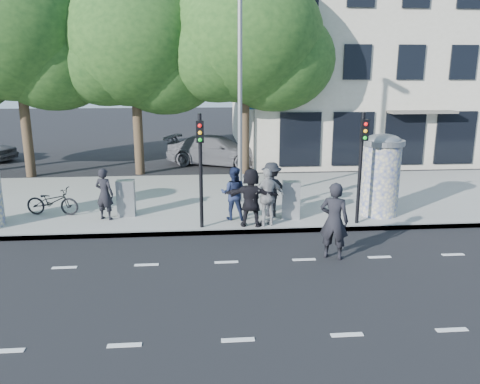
{
  "coord_description": "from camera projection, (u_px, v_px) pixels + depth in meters",
  "views": [
    {
      "loc": [
        -0.6,
        -9.65,
        4.61
      ],
      "look_at": [
        0.53,
        3.5,
        1.3
      ],
      "focal_mm": 35.0,
      "sensor_mm": 36.0,
      "label": 1
    }
  ],
  "objects": [
    {
      "name": "ground",
      "position": [
        230.0,
        286.0,
        10.49
      ],
      "size": [
        120.0,
        120.0,
        0.0
      ],
      "primitive_type": "plane",
      "color": "black",
      "rests_on": "ground"
    },
    {
      "name": "sidewalk",
      "position": [
        217.0,
        198.0,
        17.72
      ],
      "size": [
        40.0,
        8.0,
        0.15
      ],
      "primitive_type": "cube",
      "color": "gray",
      "rests_on": "ground"
    },
    {
      "name": "curb",
      "position": [
        222.0,
        232.0,
        13.91
      ],
      "size": [
        40.0,
        0.1,
        0.16
      ],
      "primitive_type": "cube",
      "color": "slate",
      "rests_on": "ground"
    },
    {
      "name": "lane_dash_near",
      "position": [
        238.0,
        340.0,
        8.37
      ],
      "size": [
        32.0,
        0.12,
        0.01
      ],
      "primitive_type": "cube",
      "color": "silver",
      "rests_on": "ground"
    },
    {
      "name": "lane_dash_far",
      "position": [
        226.0,
        262.0,
        11.85
      ],
      "size": [
        32.0,
        0.12,
        0.01
      ],
      "primitive_type": "cube",
      "color": "silver",
      "rests_on": "ground"
    },
    {
      "name": "ad_column_right",
      "position": [
        381.0,
        173.0,
        15.1
      ],
      "size": [
        1.36,
        1.36,
        2.65
      ],
      "color": "beige",
      "rests_on": "sidewalk"
    },
    {
      "name": "traffic_pole_near",
      "position": [
        201.0,
        159.0,
        13.57
      ],
      "size": [
        0.22,
        0.31,
        3.4
      ],
      "color": "black",
      "rests_on": "sidewalk"
    },
    {
      "name": "traffic_pole_far",
      "position": [
        361.0,
        157.0,
        13.97
      ],
      "size": [
        0.22,
        0.31,
        3.4
      ],
      "color": "black",
      "rests_on": "sidewalk"
    },
    {
      "name": "street_lamp",
      "position": [
        240.0,
        69.0,
        15.81
      ],
      "size": [
        0.25,
        0.93,
        8.0
      ],
      "color": "slate",
      "rests_on": "sidewalk"
    },
    {
      "name": "tree_mid_left",
      "position": [
        15.0,
        30.0,
        20.29
      ],
      "size": [
        7.2,
        7.2,
        9.57
      ],
      "color": "#38281C",
      "rests_on": "ground"
    },
    {
      "name": "tree_near_left",
      "position": [
        133.0,
        42.0,
        21.0
      ],
      "size": [
        6.8,
        6.8,
        8.97
      ],
      "color": "#38281C",
      "rests_on": "ground"
    },
    {
      "name": "tree_center",
      "position": [
        245.0,
        36.0,
        20.97
      ],
      "size": [
        7.0,
        7.0,
        9.3
      ],
      "color": "#38281C",
      "rests_on": "ground"
    },
    {
      "name": "building",
      "position": [
        399.0,
        52.0,
        29.35
      ],
      "size": [
        20.3,
        15.85,
        12.0
      ],
      "color": "#B4AC97",
      "rests_on": "ground"
    },
    {
      "name": "ped_b",
      "position": [
        105.0,
        194.0,
        14.69
      ],
      "size": [
        0.71,
        0.59,
        1.66
      ],
      "primitive_type": "imported",
      "rotation": [
        0.0,
        0.0,
        2.76
      ],
      "color": "black",
      "rests_on": "sidewalk"
    },
    {
      "name": "ped_c",
      "position": [
        233.0,
        193.0,
        14.72
      ],
      "size": [
        0.92,
        0.78,
        1.68
      ],
      "primitive_type": "imported",
      "rotation": [
        0.0,
        0.0,
        2.95
      ],
      "color": "#1B2344",
      "rests_on": "sidewalk"
    },
    {
      "name": "ped_d",
      "position": [
        271.0,
        189.0,
        15.06
      ],
      "size": [
        1.16,
        0.69,
        1.77
      ],
      "primitive_type": "imported",
      "rotation": [
        0.0,
        0.0,
        3.17
      ],
      "color": "black",
      "rests_on": "sidewalk"
    },
    {
      "name": "ped_e",
      "position": [
        268.0,
        197.0,
        14.08
      ],
      "size": [
        1.16,
        0.84,
        1.77
      ],
      "primitive_type": "imported",
      "rotation": [
        0.0,
        0.0,
        3.41
      ],
      "color": "gray",
      "rests_on": "sidewalk"
    },
    {
      "name": "ped_f",
      "position": [
        251.0,
        197.0,
        14.04
      ],
      "size": [
        1.74,
        0.91,
        1.79
      ],
      "primitive_type": "imported",
      "rotation": [
        0.0,
        0.0,
        2.94
      ],
      "color": "black",
      "rests_on": "sidewalk"
    },
    {
      "name": "man_road",
      "position": [
        334.0,
        221.0,
        11.9
      ],
      "size": [
        0.87,
        0.75,
        2.01
      ],
      "primitive_type": "imported",
      "rotation": [
        0.0,
        0.0,
        2.69
      ],
      "color": "black",
      "rests_on": "ground"
    },
    {
      "name": "bicycle",
      "position": [
        52.0,
        201.0,
        15.26
      ],
      "size": [
        0.86,
        1.8,
        0.91
      ],
      "primitive_type": "imported",
      "rotation": [
        0.0,
        0.0,
        1.41
      ],
      "color": "black",
      "rests_on": "sidewalk"
    },
    {
      "name": "cabinet_left",
      "position": [
        126.0,
        198.0,
        15.16
      ],
      "size": [
        0.57,
        0.41,
        1.18
      ],
      "primitive_type": "cube",
      "rotation": [
        0.0,
        0.0,
        0.01
      ],
      "color": "gray",
      "rests_on": "sidewalk"
    },
    {
      "name": "cabinet_right",
      "position": [
        291.0,
        200.0,
        14.9
      ],
      "size": [
        0.64,
        0.52,
        1.19
      ],
      "primitive_type": "cube",
      "rotation": [
        0.0,
        0.0,
        -0.19
      ],
      "color": "gray",
      "rests_on": "sidewalk"
    },
    {
      "name": "car_right",
      "position": [
        216.0,
        150.0,
        24.6
      ],
      "size": [
        3.81,
        5.67,
        1.52
      ],
      "primitive_type": "imported",
      "rotation": [
        0.0,
        0.0,
        1.22
      ],
      "color": "slate",
      "rests_on": "ground"
    }
  ]
}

